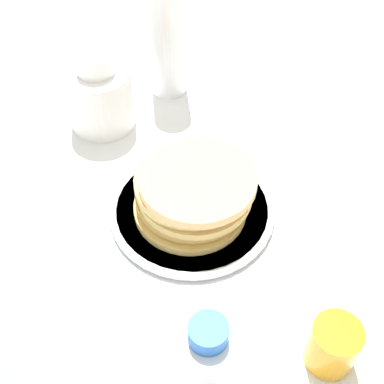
# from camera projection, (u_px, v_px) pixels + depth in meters

# --- Properties ---
(ground_plane) EXTENTS (4.00, 4.00, 0.00)m
(ground_plane) POSITION_uv_depth(u_px,v_px,m) (212.00, 216.00, 0.80)
(ground_plane) COLOR white
(plate) EXTENTS (0.25, 0.25, 0.01)m
(plate) POSITION_uv_depth(u_px,v_px,m) (192.00, 209.00, 0.80)
(plate) COLOR silver
(plate) RESTS_ON ground_plane
(pancake_stack) EXTENTS (0.18, 0.18, 0.07)m
(pancake_stack) POSITION_uv_depth(u_px,v_px,m) (193.00, 191.00, 0.77)
(pancake_stack) COLOR tan
(pancake_stack) RESTS_ON plate
(juice_glass) EXTENTS (0.06, 0.06, 0.07)m
(juice_glass) POSITION_uv_depth(u_px,v_px,m) (333.00, 345.00, 0.63)
(juice_glass) COLOR orange
(juice_glass) RESTS_ON ground_plane
(cream_jug) EXTENTS (0.11, 0.11, 0.14)m
(cream_jug) POSITION_uv_depth(u_px,v_px,m) (100.00, 95.00, 0.90)
(cream_jug) COLOR white
(cream_jug) RESTS_ON ground_plane
(water_bottle_far) EXTENTS (0.07, 0.07, 0.24)m
(water_bottle_far) POSITION_uv_depth(u_px,v_px,m) (167.00, 35.00, 0.92)
(water_bottle_far) COLOR white
(water_bottle_far) RESTS_ON ground_plane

